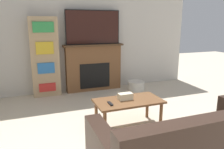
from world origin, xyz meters
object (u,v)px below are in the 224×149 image
Objects in this scene: bookshelf at (45,57)px; storage_basket at (136,85)px; tv at (93,27)px; coffee_table at (128,104)px; fireplace at (94,67)px.

storage_basket is (2.07, -0.35, -0.76)m from bookshelf.
tv reaches higher than coffee_table.
tv reaches higher than fireplace.
coffee_table is at bearing -62.95° from bookshelf.
fireplace is at bearing 1.17° from bookshelf.
fireplace is 1.38× the size of coffee_table.
storage_basket is at bearing 59.57° from coffee_table.
storage_basket is (0.96, -0.37, -0.45)m from fireplace.
tv is at bearing 88.72° from coffee_table.
fireplace is 1.12× the size of tv.
tv is 1.23× the size of coffee_table.
bookshelf is at bearing -179.87° from tv.
tv is 3.15× the size of storage_basket.
coffee_table is at bearing -91.28° from tv.
coffee_table is 2.01m from storage_basket.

